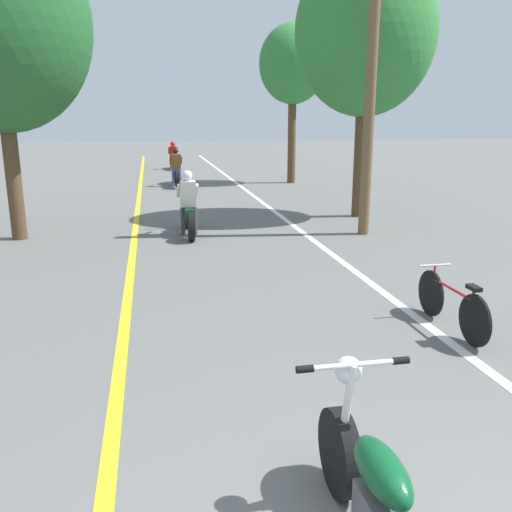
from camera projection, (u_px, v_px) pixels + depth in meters
name	position (u px, v px, depth m)	size (l,w,h in m)	color
lane_stripe_center	(137.00, 218.00, 14.34)	(0.14, 48.00, 0.01)	yellow
lane_stripe_edge	(277.00, 213.00, 15.05)	(0.14, 48.00, 0.01)	white
utility_pole	(371.00, 70.00, 11.54)	(1.10, 0.24, 6.96)	brown
roadside_tree_right_near	(366.00, 33.00, 13.50)	(3.58, 3.22, 6.71)	#513A23
roadside_tree_right_far	(293.00, 65.00, 21.00)	(2.65, 2.38, 6.13)	#513A23
motorcycle_foreground	(377.00, 499.00, 3.16)	(0.75, 1.98, 1.09)	black
motorcycle_rider_lead	(188.00, 211.00, 12.24)	(0.50, 2.07, 1.45)	black
motorcycle_rider_mid	(176.00, 172.00, 20.82)	(0.50, 2.07, 1.45)	black
motorcycle_rider_far	(173.00, 159.00, 27.75)	(0.50, 2.01, 1.41)	black
bicycle_parked	(452.00, 304.00, 6.75)	(0.44, 1.65, 0.73)	black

